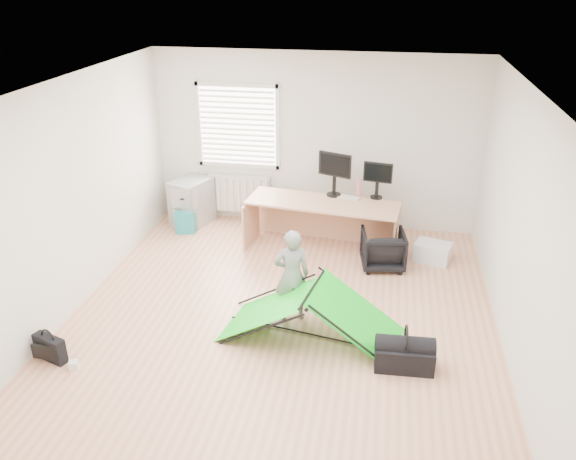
% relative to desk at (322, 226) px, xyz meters
% --- Properties ---
extents(ground, '(5.50, 5.50, 0.00)m').
position_rel_desk_xyz_m(ground, '(-0.25, -1.85, -0.37)').
color(ground, tan).
rests_on(ground, ground).
extents(back_wall, '(5.00, 0.02, 2.70)m').
position_rel_desk_xyz_m(back_wall, '(-0.25, 0.90, 0.98)').
color(back_wall, silver).
rests_on(back_wall, ground).
extents(window, '(1.20, 0.06, 1.20)m').
position_rel_desk_xyz_m(window, '(-1.45, 0.86, 1.18)').
color(window, silver).
rests_on(window, back_wall).
extents(radiator, '(1.00, 0.12, 0.60)m').
position_rel_desk_xyz_m(radiator, '(-1.45, 0.82, 0.08)').
color(radiator, silver).
rests_on(radiator, back_wall).
extents(desk, '(2.23, 0.94, 0.74)m').
position_rel_desk_xyz_m(desk, '(0.00, 0.00, 0.00)').
color(desk, tan).
rests_on(desk, ground).
extents(filing_cabinet, '(0.68, 0.76, 0.74)m').
position_rel_desk_xyz_m(filing_cabinet, '(-2.17, 0.54, -0.00)').
color(filing_cabinet, '#9B9EA0').
rests_on(filing_cabinet, ground).
extents(monitor_left, '(0.51, 0.28, 0.48)m').
position_rel_desk_xyz_m(monitor_left, '(0.13, 0.29, 0.61)').
color(monitor_left, black).
rests_on(monitor_left, desk).
extents(monitor_right, '(0.42, 0.16, 0.40)m').
position_rel_desk_xyz_m(monitor_right, '(0.74, 0.30, 0.57)').
color(monitor_right, black).
rests_on(monitor_right, desk).
extents(keyboard, '(0.42, 0.25, 0.02)m').
position_rel_desk_xyz_m(keyboard, '(0.31, 0.23, 0.38)').
color(keyboard, beige).
rests_on(keyboard, desk).
extents(thermos, '(0.08, 0.08, 0.27)m').
position_rel_desk_xyz_m(thermos, '(0.48, 0.31, 0.51)').
color(thermos, '#B8676E').
rests_on(thermos, desk).
extents(office_chair, '(0.65, 0.67, 0.53)m').
position_rel_desk_xyz_m(office_chair, '(0.89, -0.40, -0.10)').
color(office_chair, black).
rests_on(office_chair, ground).
extents(person, '(0.48, 0.38, 1.14)m').
position_rel_desk_xyz_m(person, '(-0.13, -1.85, 0.20)').
color(person, slate).
rests_on(person, ground).
extents(kite, '(2.10, 1.20, 0.61)m').
position_rel_desk_xyz_m(kite, '(0.14, -2.18, -0.06)').
color(kite, '#13CD1E').
rests_on(kite, ground).
extents(storage_crate, '(0.56, 0.46, 0.27)m').
position_rel_desk_xyz_m(storage_crate, '(1.59, -0.11, -0.23)').
color(storage_crate, silver).
rests_on(storage_crate, ground).
extents(tote_bag, '(0.32, 0.18, 0.35)m').
position_rel_desk_xyz_m(tote_bag, '(-2.17, 0.15, -0.19)').
color(tote_bag, teal).
rests_on(tote_bag, ground).
extents(laptop_bag, '(0.40, 0.23, 0.28)m').
position_rel_desk_xyz_m(laptop_bag, '(-2.51, -3.08, -0.23)').
color(laptop_bag, black).
rests_on(laptop_bag, ground).
extents(white_box, '(0.11, 0.11, 0.09)m').
position_rel_desk_xyz_m(white_box, '(-2.21, -3.18, -0.33)').
color(white_box, silver).
rests_on(white_box, ground).
extents(duffel_bag, '(0.62, 0.33, 0.26)m').
position_rel_desk_xyz_m(duffel_bag, '(1.17, -2.56, -0.24)').
color(duffel_bag, black).
rests_on(duffel_bag, ground).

